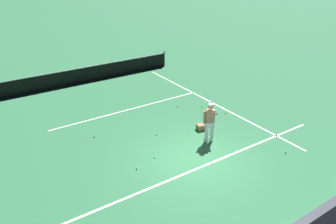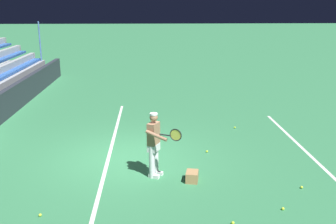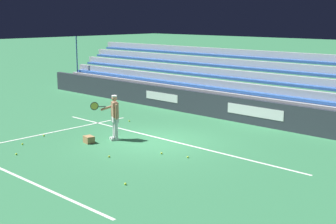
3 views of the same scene
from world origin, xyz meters
name	(u,v)px [view 1 (image 1 of 3)]	position (x,y,z in m)	size (l,w,h in m)	color
ground_plane	(195,160)	(0.00, 0.00, 0.00)	(160.00, 160.00, 0.00)	#337A4C
court_baseline_white	(204,166)	(0.00, -0.50, 0.00)	(12.00, 0.10, 0.01)	white
court_sideline_white	(210,101)	(4.11, 4.00, 0.00)	(0.10, 12.00, 0.01)	white
court_service_line_white	(129,109)	(0.00, 5.50, 0.00)	(8.22, 0.10, 0.01)	white
tennis_player	(210,122)	(1.38, 0.84, 0.89)	(0.89, 0.89, 1.71)	silver
ball_box_cardboard	(201,127)	(1.73, 1.79, 0.13)	(0.40, 0.30, 0.26)	#A87F51
tennis_ball_far_left	(137,169)	(-2.19, 0.70, 0.03)	(0.07, 0.07, 0.07)	#CCE533
tennis_ball_on_baseline	(177,106)	(2.27, 4.43, 0.03)	(0.07, 0.07, 0.07)	#CCE533
tennis_ball_toward_net	(155,157)	(-1.24, 0.98, 0.03)	(0.07, 0.07, 0.07)	#CCE533
tennis_ball_midcourt	(202,107)	(3.28, 3.63, 0.03)	(0.07, 0.07, 0.07)	#CCE533
tennis_ball_far_right	(286,152)	(3.30, -1.63, 0.03)	(0.07, 0.07, 0.07)	#CCE533
tennis_ball_by_box	(157,135)	(-0.24, 2.46, 0.03)	(0.07, 0.07, 0.07)	#CCE533
tennis_ball_stray_back	(226,113)	(3.80, 2.41, 0.03)	(0.07, 0.07, 0.07)	#CCE533
tennis_ball_near_player	(94,137)	(-2.58, 3.81, 0.03)	(0.07, 0.07, 0.07)	#CCE533
tennis_net	(90,73)	(0.00, 10.65, 0.49)	(11.09, 0.09, 1.07)	#33383D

